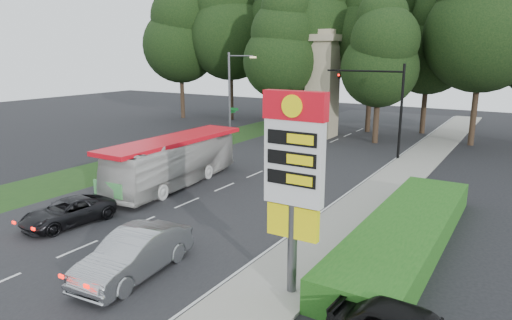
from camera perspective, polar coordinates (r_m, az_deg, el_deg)
The scene contains 21 objects.
ground at distance 20.43m, azimuth -22.49°, elevation -10.79°, with size 120.00×120.00×0.00m, color black.
road_surface at distance 28.56m, azimuth -2.80°, elevation -2.93°, with size 14.00×80.00×0.02m, color black.
sidewalk_right at distance 24.97m, azimuth 13.61°, elevation -5.61°, with size 3.00×80.00×0.12m, color gray.
grass_verge_left at distance 38.84m, azimuth -9.41°, elevation 1.27°, with size 5.00×50.00×0.02m, color #193814.
hedge at distance 20.42m, azimuth 18.21°, elevation -8.62°, with size 3.00×14.00×1.20m, color #1A4F15.
gas_station_pylon at distance 14.54m, azimuth 4.75°, elevation -0.85°, with size 2.10×0.45×6.85m.
traffic_signal_mast at distance 36.13m, azimuth 15.76°, elevation 7.55°, with size 6.10×0.35×7.20m.
streetlight_signs at distance 39.79m, azimuth -3.07°, elevation 8.17°, with size 2.75×0.98×8.00m.
monument at distance 44.32m, azimuth 8.32°, elevation 9.44°, with size 3.00×3.00×10.05m.
tree_far_west at distance 57.59m, azimuth -9.50°, elevation 15.82°, with size 8.96×8.96×17.60m.
tree_west_mid at distance 55.57m, azimuth -3.22°, elevation 17.11°, with size 9.80×9.80×19.25m.
tree_west_near at distance 54.06m, azimuth 3.49°, elevation 15.44°, with size 8.40×8.40×16.50m.
tree_center_left at distance 48.36m, azimuth 6.67°, elevation 18.01°, with size 10.08×10.08×19.80m.
tree_center_right at distance 47.96m, azimuth 14.49°, elevation 16.53°, with size 9.24×9.24×18.15m.
tree_east_near at distance 48.58m, azimuth 20.94°, elevation 14.46°, with size 8.12×8.12×15.95m.
tree_east_mid at distance 43.97m, azimuth 26.72°, elevation 16.34°, with size 9.52×9.52×18.70m.
tree_monument_left at distance 45.08m, azimuth 3.14°, elevation 14.17°, with size 7.28×7.28×14.30m.
tree_monument_right at distance 41.87m, azimuth 15.27°, elevation 12.88°, with size 6.72×6.72×13.20m.
transit_bus at distance 28.31m, azimuth -10.16°, elevation -0.22°, with size 2.47×10.57×2.94m, color beige.
sedan_silver at distance 17.54m, azimuth -14.97°, elevation -11.27°, with size 1.77×5.07×1.67m, color #929499.
suv_charcoal at distance 23.53m, azimuth -22.45°, elevation -6.04°, with size 2.02×4.38×1.22m, color black.
Camera 1 is at (15.53, -10.60, 8.00)m, focal length 32.00 mm.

